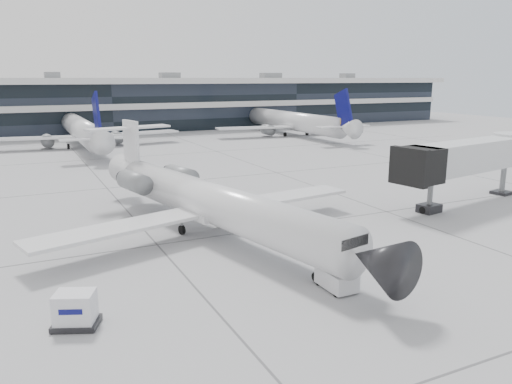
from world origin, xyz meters
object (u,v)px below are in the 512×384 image
regional_jet (209,201)px  cargo_uld (75,310)px  jet_bridge (477,156)px  baggage_tug (336,277)px

regional_jet → cargo_uld: (-10.45, -10.43, -1.72)m
regional_jet → cargo_uld: bearing=-147.0°
regional_jet → cargo_uld: 14.86m
regional_jet → jet_bridge: regional_jet is taller
jet_bridge → cargo_uld: (-36.05, -9.18, -3.47)m
baggage_tug → regional_jet: bearing=102.6°
regional_jet → jet_bridge: bearing=-14.8°
baggage_tug → cargo_uld: (-13.23, 1.64, 0.16)m
jet_bridge → baggage_tug: 25.52m
jet_bridge → baggage_tug: (-22.82, -10.82, -3.63)m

